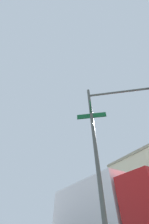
% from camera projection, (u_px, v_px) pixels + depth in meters
% --- Properties ---
extents(traffic_signal_near, '(2.26, 2.83, 5.94)m').
position_uv_depth(traffic_signal_near, '(126.00, 115.00, 4.49)').
color(traffic_signal_near, '#474C47').
rests_on(traffic_signal_near, ground_plane).
extents(box_truck_second, '(9.01, 2.71, 3.55)m').
position_uv_depth(box_truck_second, '(100.00, 212.00, 7.51)').
color(box_truck_second, '#B21919').
rests_on(box_truck_second, ground_plane).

